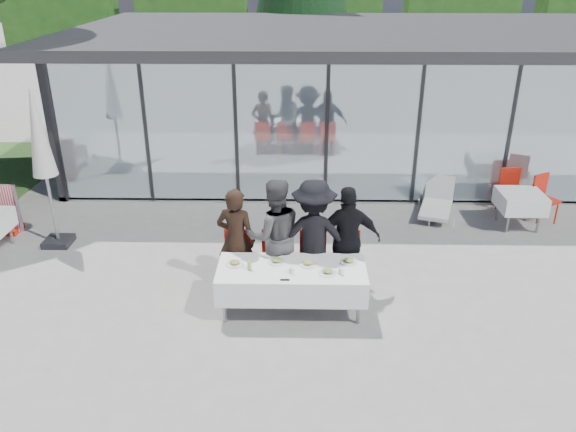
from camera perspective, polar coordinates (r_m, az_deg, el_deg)
The scene contains 25 objects.
ground at distance 9.14m, azimuth -1.76°, elevation -8.57°, with size 90.00×90.00×0.00m, color gray.
pavilion at distance 16.15m, azimuth 6.91°, elevation 14.15°, with size 14.80×8.80×3.44m.
treeline at distance 35.85m, azimuth -2.95°, elevation 19.92°, with size 62.50×2.00×4.40m.
dining_table at distance 8.63m, azimuth 0.37°, elevation -6.50°, with size 2.26×0.96×0.75m.
diner_a at distance 9.08m, azimuth -5.28°, elevation -2.44°, with size 0.65×0.65×1.77m, color black.
diner_chair_a at distance 9.33m, azimuth -5.14°, elevation -4.05°, with size 0.44×0.44×0.97m.
diner_b at distance 9.00m, azimuth -1.39°, elevation -2.02°, with size 0.94×0.94×1.93m, color #4A4A4A.
diner_chair_b at distance 9.29m, azimuth -1.34°, elevation -4.11°, with size 0.44×0.44×0.97m.
diner_c at distance 9.00m, azimuth 2.61°, elevation -2.09°, with size 1.24×1.24×1.92m, color black.
diner_chair_c at distance 9.29m, azimuth 2.54°, elevation -4.14°, with size 0.44×0.44×0.97m.
diner_d at distance 9.06m, azimuth 6.09°, elevation -2.42°, with size 1.06×1.06×1.81m, color black.
diner_chair_d at distance 9.32m, azimuth 5.94°, elevation -4.15°, with size 0.44×0.44×0.97m.
plate_a at distance 8.64m, azimuth -5.43°, elevation -4.77°, with size 0.27×0.27×0.07m.
plate_b at distance 8.66m, azimuth -1.18°, elevation -4.58°, with size 0.27×0.27×0.07m.
plate_c at distance 8.59m, azimuth 2.05°, elevation -4.84°, with size 0.27×0.27×0.07m.
plate_d at distance 8.71m, azimuth 6.21°, elevation -4.56°, with size 0.27×0.27×0.07m.
plate_extra at distance 8.39m, azimuth 4.05°, elevation -5.68°, with size 0.27×0.27×0.07m.
juice_bottle at distance 8.45m, azimuth -3.94°, elevation -5.03°, with size 0.06×0.06×0.15m, color #89AC47.
drinking_glasses at distance 8.35m, azimuth 2.87°, elevation -5.60°, with size 0.80×0.07×0.10m.
folded_eyeglasses at distance 8.20m, azimuth -0.32°, elevation -6.50°, with size 0.14×0.03×0.01m, color black.
spare_table_right at distance 12.29m, azimuth 22.54°, elevation 1.39°, with size 0.86×0.86×0.74m.
spare_chair_a at distance 12.85m, azimuth 24.47°, elevation 1.94°, with size 0.60×0.60×0.97m.
spare_chair_b at distance 13.16m, azimuth 21.31°, elevation 2.98°, with size 0.45×0.45×0.97m.
market_umbrella at distance 11.02m, azimuth -23.86°, elevation 6.66°, with size 0.50×0.50×3.00m.
lounger at distance 12.52m, azimuth 14.92°, elevation 1.43°, with size 0.99×1.45×0.72m.
Camera 1 is at (0.43, -7.66, 4.97)m, focal length 35.00 mm.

